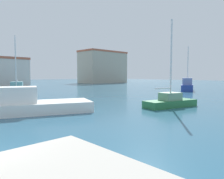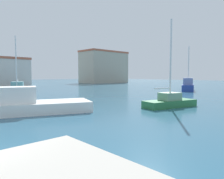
% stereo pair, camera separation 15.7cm
% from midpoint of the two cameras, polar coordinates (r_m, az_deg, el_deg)
% --- Properties ---
extents(water, '(160.00, 160.00, 0.00)m').
position_cam_midpoint_polar(water, '(30.30, -13.07, -0.65)').
color(water, '#285670').
rests_on(water, ground).
extents(sailboat_blue_far_left, '(5.53, 3.79, 6.66)m').
position_cam_midpoint_polar(sailboat_blue_far_left, '(33.78, 19.58, 0.93)').
color(sailboat_blue_far_left, '#233D93').
rests_on(sailboat_blue_far_left, water).
extents(sailboat_teal_behind_lamppost, '(3.73, 5.71, 6.66)m').
position_cam_midpoint_polar(sailboat_teal_behind_lamppost, '(25.76, -24.58, -0.38)').
color(sailboat_teal_behind_lamppost, '#1E707A').
rests_on(sailboat_teal_behind_lamppost, water).
extents(sailboat_green_distant_east, '(4.44, 2.35, 6.42)m').
position_cam_midpoint_polar(sailboat_green_distant_east, '(16.24, 15.22, -3.02)').
color(sailboat_green_distant_east, '#28703D').
rests_on(sailboat_green_distant_east, water).
extents(motorboat_white_center_channel, '(8.15, 5.33, 1.66)m').
position_cam_midpoint_polar(motorboat_white_center_channel, '(14.18, -22.50, -3.90)').
color(motorboat_white_center_channel, white).
rests_on(motorboat_white_center_channel, water).
extents(yacht_club, '(10.24, 8.92, 6.33)m').
position_cam_midpoint_polar(yacht_club, '(54.22, -28.03, 4.33)').
color(yacht_club, beige).
rests_on(yacht_club, ground).
extents(warehouse_block, '(14.02, 7.49, 9.52)m').
position_cam_midpoint_polar(warehouse_block, '(64.42, -2.54, 6.08)').
color(warehouse_block, '#B2A893').
rests_on(warehouse_block, ground).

